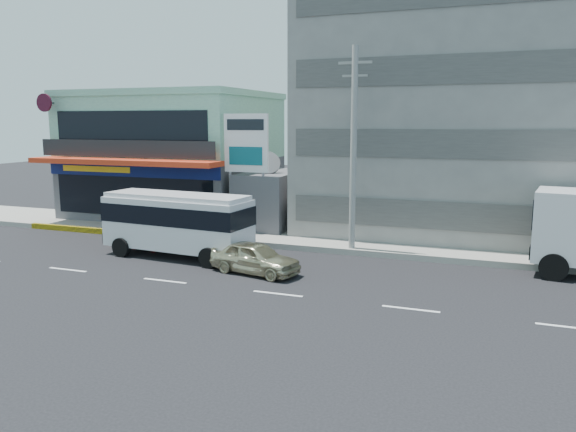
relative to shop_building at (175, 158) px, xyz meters
The scene contains 11 objects.
ground 16.57m from the shop_building, 60.16° to the right, with size 120.00×120.00×0.00m, color black.
sidewalk 14.27m from the shop_building, 18.88° to the right, with size 70.00×5.00×0.30m, color gray.
shop_building is the anchor object (origin of this frame).
concrete_building 18.28m from the shop_building, ahead, with size 16.00×12.00×14.00m, color gray.
gap_structure 8.53m from the shop_building, 13.67° to the right, with size 3.00×6.00×3.50m, color #434348.
satellite_dish 8.54m from the shop_building, 20.21° to the right, with size 1.50×1.50×0.15m, color slate.
billboard 8.92m from the shop_building, 32.32° to the right, with size 2.60×0.18×6.90m.
utility_pole_near 15.50m from the shop_building, 25.06° to the right, with size 1.60×0.30×10.00m.
minibus 12.13m from the shop_building, 58.13° to the right, with size 7.52×3.06×3.08m.
sedan 16.30m from the shop_building, 46.42° to the right, with size 1.63×4.06×1.38m, color beige.
motorcycle_rider 10.97m from the shop_building, 67.61° to the right, with size 2.05×0.99×2.52m.
Camera 1 is at (12.58, -19.09, 6.48)m, focal length 35.00 mm.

